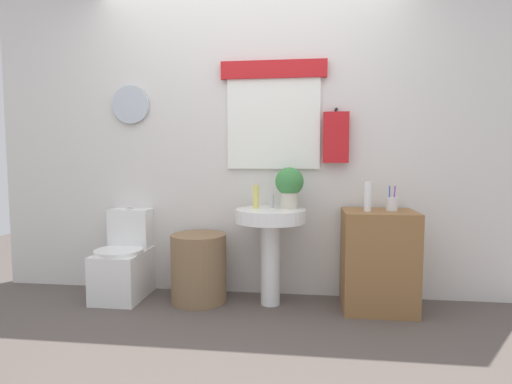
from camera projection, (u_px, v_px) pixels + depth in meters
ground_plane at (225, 355)px, 2.32m from camera, size 8.00×8.00×0.00m
back_wall at (252, 138)px, 3.35m from camera, size 4.40×0.18×2.60m
toilet at (125, 263)px, 3.30m from camera, size 0.38×0.51×0.73m
laundry_hamper at (199, 268)px, 3.19m from camera, size 0.44×0.44×0.54m
pedestal_sink at (271, 231)px, 3.10m from camera, size 0.54×0.54×0.75m
faucet at (272, 201)px, 3.20m from camera, size 0.03×0.03×0.10m
wooden_cabinet at (378, 260)px, 3.01m from camera, size 0.52×0.44×0.75m
soap_bottle at (256, 197)px, 3.14m from camera, size 0.05×0.05×0.18m
potted_plant at (289, 185)px, 3.11m from camera, size 0.22×0.22×0.32m
lotion_bottle at (368, 197)px, 2.94m from camera, size 0.05×0.05×0.22m
toothbrush_cup at (392, 204)px, 2.99m from camera, size 0.08×0.08×0.19m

